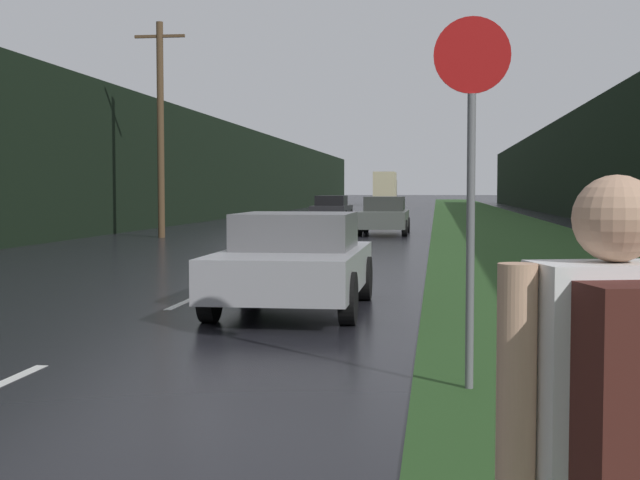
{
  "coord_description": "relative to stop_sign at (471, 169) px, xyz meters",
  "views": [
    {
      "loc": [
        3.75,
        1.43,
        1.69
      ],
      "look_at": [
        1.88,
        15.7,
        0.88
      ],
      "focal_mm": 50.0,
      "sensor_mm": 36.0,
      "label": 1
    }
  ],
  "objects": [
    {
      "name": "grass_verge",
      "position": [
        2.52,
        31.07,
        -1.85
      ],
      "size": [
        6.0,
        240.0,
        0.02
      ],
      "primitive_type": "cube",
      "color": "#26471E",
      "rests_on": "ground_plane"
    },
    {
      "name": "lane_stripe_c",
      "position": [
        -4.03,
        6.04,
        -1.86
      ],
      "size": [
        0.12,
        3.0,
        0.01
      ],
      "primitive_type": "cube",
      "color": "silver",
      "rests_on": "ground_plane"
    },
    {
      "name": "lane_stripe_d",
      "position": [
        -4.03,
        13.04,
        -1.86
      ],
      "size": [
        0.12,
        3.0,
        0.01
      ],
      "primitive_type": "cube",
      "color": "silver",
      "rests_on": "ground_plane"
    },
    {
      "name": "lane_stripe_e",
      "position": [
        -4.03,
        20.04,
        -1.86
      ],
      "size": [
        0.12,
        3.0,
        0.01
      ],
      "primitive_type": "cube",
      "color": "silver",
      "rests_on": "ground_plane"
    },
    {
      "name": "treeline_far_side",
      "position": [
        -13.58,
        41.07,
        1.01
      ],
      "size": [
        2.0,
        140.0,
        5.74
      ],
      "primitive_type": "cube",
      "color": "black",
      "rests_on": "ground_plane"
    },
    {
      "name": "treeline_near_side",
      "position": [
        8.52,
        41.07,
        1.29
      ],
      "size": [
        2.0,
        140.0,
        6.31
      ],
      "primitive_type": "cube",
      "color": "black",
      "rests_on": "ground_plane"
    },
    {
      "name": "utility_pole_far",
      "position": [
        -9.95,
        22.99,
        2.05
      ],
      "size": [
        1.8,
        0.24,
        7.56
      ],
      "color": "#4C3823",
      "rests_on": "ground_plane"
    },
    {
      "name": "stop_sign",
      "position": [
        0.0,
        0.0,
        0.0
      ],
      "size": [
        0.63,
        0.07,
        3.12
      ],
      "color": "slate",
      "rests_on": "ground_plane"
    },
    {
      "name": "hitchhiker_with_backpack",
      "position": [
        0.17,
        -5.27,
        -0.87
      ],
      "size": [
        0.58,
        0.49,
        1.73
      ],
      "rotation": [
        0.0,
        0.0,
        0.25
      ],
      "color": "#1E2847",
      "rests_on": "ground_plane"
    },
    {
      "name": "car_passing_near",
      "position": [
        -2.26,
        4.81,
        -1.17
      ],
      "size": [
        1.97,
        4.09,
        1.36
      ],
      "rotation": [
        0.0,
        0.0,
        3.14
      ],
      "color": "#9E9EA3",
      "rests_on": "ground_plane"
    },
    {
      "name": "car_passing_far",
      "position": [
        -2.26,
        26.37,
        -1.15
      ],
      "size": [
        1.84,
        4.71,
        1.43
      ],
      "rotation": [
        0.0,
        0.0,
        3.14
      ],
      "color": "#4C514C",
      "rests_on": "ground_plane"
    },
    {
      "name": "car_oncoming",
      "position": [
        -5.81,
        39.34,
        -1.16
      ],
      "size": [
        1.89,
        4.7,
        1.39
      ],
      "color": "black",
      "rests_on": "ground_plane"
    },
    {
      "name": "delivery_truck",
      "position": [
        -5.81,
        88.99,
        0.02
      ],
      "size": [
        2.38,
        8.12,
        3.6
      ],
      "color": "#6E684F",
      "rests_on": "ground_plane"
    }
  ]
}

